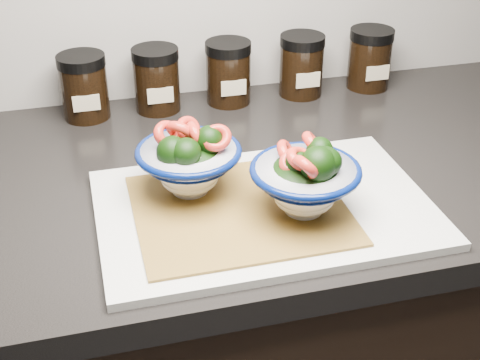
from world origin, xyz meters
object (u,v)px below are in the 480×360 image
object	(u,v)px
spice_jar_e	(370,58)
spice_jar_c	(228,72)
spice_jar_d	(301,65)
cutting_board	(264,208)
bowl_right	(306,179)
bowl_left	(189,161)
spice_jar_a	(84,87)
spice_jar_b	(157,79)

from	to	relation	value
spice_jar_e	spice_jar_c	bearing A→B (deg)	180.00
spice_jar_d	spice_jar_e	world-z (taller)	same
cutting_board	bowl_right	xyz separation A→B (m)	(0.05, -0.03, 0.06)
spice_jar_e	bowl_left	bearing A→B (deg)	-142.49
bowl_left	spice_jar_c	xyz separation A→B (m)	(0.13, 0.31, -0.01)
bowl_left	bowl_right	xyz separation A→B (m)	(0.14, -0.09, 0.00)
spice_jar_a	spice_jar_e	xyz separation A→B (m)	(0.53, 0.00, 0.00)
bowl_left	spice_jar_d	bearing A→B (deg)	49.08
cutting_board	spice_jar_d	distance (m)	0.41
spice_jar_e	bowl_right	bearing A→B (deg)	-123.91
bowl_right	spice_jar_a	bearing A→B (deg)	123.18
cutting_board	spice_jar_c	size ratio (longest dim) A/B	3.98
bowl_right	spice_jar_c	bearing A→B (deg)	90.89
bowl_left	spice_jar_d	world-z (taller)	bowl_left
spice_jar_d	spice_jar_e	distance (m)	0.14
spice_jar_b	spice_jar_c	world-z (taller)	same
spice_jar_a	spice_jar_d	world-z (taller)	same
cutting_board	bowl_left	distance (m)	0.12
spice_jar_b	bowl_right	bearing A→B (deg)	-71.19
spice_jar_a	spice_jar_c	distance (m)	0.25
bowl_left	bowl_right	world-z (taller)	bowl_left
spice_jar_a	spice_jar_b	distance (m)	0.12
bowl_left	spice_jar_e	bearing A→B (deg)	37.51
spice_jar_b	spice_jar_d	bearing A→B (deg)	0.00
spice_jar_c	spice_jar_d	xyz separation A→B (m)	(0.14, 0.00, 0.00)
spice_jar_a	spice_jar_e	size ratio (longest dim) A/B	1.00
bowl_right	spice_jar_c	distance (m)	0.40
spice_jar_d	spice_jar_a	bearing A→B (deg)	180.00
spice_jar_d	spice_jar_e	xyz separation A→B (m)	(0.14, 0.00, 0.00)
bowl_left	spice_jar_e	distance (m)	0.51
spice_jar_b	spice_jar_c	size ratio (longest dim) A/B	1.00
spice_jar_c	spice_jar_d	world-z (taller)	same
spice_jar_c	bowl_right	bearing A→B (deg)	-89.11
cutting_board	spice_jar_b	distance (m)	0.38
spice_jar_a	spice_jar_b	bearing A→B (deg)	0.00
cutting_board	bowl_left	bearing A→B (deg)	149.12
spice_jar_a	bowl_right	bearing A→B (deg)	-56.82
spice_jar_c	spice_jar_b	bearing A→B (deg)	180.00
spice_jar_a	spice_jar_d	size ratio (longest dim) A/B	1.00
spice_jar_a	spice_jar_b	world-z (taller)	same
cutting_board	spice_jar_b	world-z (taller)	spice_jar_b
bowl_right	spice_jar_d	world-z (taller)	bowl_right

